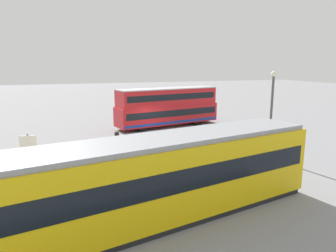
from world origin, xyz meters
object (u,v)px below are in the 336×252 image
double_decker_bus (168,107)px  tram_yellow (155,179)px  pedestrian_crossing (219,147)px  street_lamp (272,107)px  info_sign (28,147)px  pedestrian_near_railing (117,139)px

double_decker_bus → tram_yellow: bearing=68.9°
pedestrian_crossing → street_lamp: (-3.55, 0.47, 2.48)m
double_decker_bus → street_lamp: bearing=102.1°
info_sign → tram_yellow: bearing=123.7°
info_sign → street_lamp: size_ratio=0.40×
double_decker_bus → tram_yellow: 19.68m
tram_yellow → info_sign: size_ratio=6.51×
info_sign → pedestrian_crossing: bearing=170.7°
double_decker_bus → info_sign: size_ratio=4.75×
tram_yellow → pedestrian_near_railing: 10.45m
double_decker_bus → pedestrian_near_railing: (6.72, 7.95, -1.03)m
double_decker_bus → street_lamp: size_ratio=1.90×
street_lamp → tram_yellow: bearing=29.4°
street_lamp → pedestrian_near_railing: bearing=-27.2°
tram_yellow → street_lamp: street_lamp is taller
tram_yellow → street_lamp: bearing=-150.6°
pedestrian_near_railing → info_sign: info_sign is taller
tram_yellow → street_lamp: 11.41m
pedestrian_near_railing → pedestrian_crossing: size_ratio=0.98×
tram_yellow → pedestrian_crossing: (-6.28, -6.02, -0.77)m
pedestrian_near_railing → street_lamp: bearing=152.8°
pedestrian_near_railing → street_lamp: 10.93m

